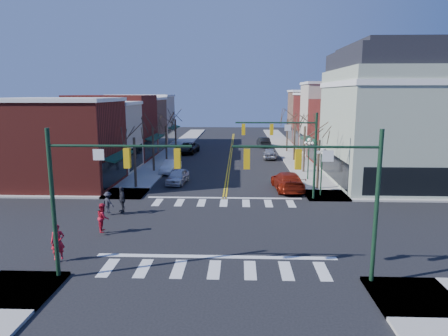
# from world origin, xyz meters

# --- Properties ---
(ground) EXTENTS (160.00, 160.00, 0.00)m
(ground) POSITION_xyz_m (0.00, 0.00, 0.00)
(ground) COLOR black
(ground) RESTS_ON ground
(sidewalk_left) EXTENTS (3.50, 70.00, 0.15)m
(sidewalk_left) POSITION_xyz_m (-8.75, 20.00, 0.07)
(sidewalk_left) COLOR #9E9B93
(sidewalk_left) RESTS_ON ground
(sidewalk_right) EXTENTS (3.50, 70.00, 0.15)m
(sidewalk_right) POSITION_xyz_m (8.75, 20.00, 0.07)
(sidewalk_right) COLOR #9E9B93
(sidewalk_right) RESTS_ON ground
(bldg_left_brick_a) EXTENTS (10.00, 8.50, 8.00)m
(bldg_left_brick_a) POSITION_xyz_m (-15.50, 11.75, 4.00)
(bldg_left_brick_a) COLOR maroon
(bldg_left_brick_a) RESTS_ON ground
(bldg_left_stucco_a) EXTENTS (10.00, 7.00, 7.50)m
(bldg_left_stucco_a) POSITION_xyz_m (-15.50, 19.50, 3.75)
(bldg_left_stucco_a) COLOR #B7AB97
(bldg_left_stucco_a) RESTS_ON ground
(bldg_left_brick_b) EXTENTS (10.00, 9.00, 8.50)m
(bldg_left_brick_b) POSITION_xyz_m (-15.50, 27.50, 4.25)
(bldg_left_brick_b) COLOR maroon
(bldg_left_brick_b) RESTS_ON ground
(bldg_left_tan) EXTENTS (10.00, 7.50, 7.80)m
(bldg_left_tan) POSITION_xyz_m (-15.50, 35.75, 3.90)
(bldg_left_tan) COLOR #875F4A
(bldg_left_tan) RESTS_ON ground
(bldg_left_stucco_b) EXTENTS (10.00, 8.00, 8.20)m
(bldg_left_stucco_b) POSITION_xyz_m (-15.50, 43.50, 4.10)
(bldg_left_stucco_b) COLOR #B7AB97
(bldg_left_stucco_b) RESTS_ON ground
(bldg_right_brick_a) EXTENTS (10.00, 8.50, 8.00)m
(bldg_right_brick_a) POSITION_xyz_m (15.50, 25.75, 4.00)
(bldg_right_brick_a) COLOR maroon
(bldg_right_brick_a) RESTS_ON ground
(bldg_right_stucco) EXTENTS (10.00, 7.00, 10.00)m
(bldg_right_stucco) POSITION_xyz_m (15.50, 33.50, 5.00)
(bldg_right_stucco) COLOR #B7AB97
(bldg_right_stucco) RESTS_ON ground
(bldg_right_brick_b) EXTENTS (10.00, 8.00, 8.50)m
(bldg_right_brick_b) POSITION_xyz_m (15.50, 41.00, 4.25)
(bldg_right_brick_b) COLOR maroon
(bldg_right_brick_b) RESTS_ON ground
(bldg_right_tan) EXTENTS (10.00, 8.00, 9.00)m
(bldg_right_tan) POSITION_xyz_m (15.50, 49.00, 4.50)
(bldg_right_tan) COLOR #875F4A
(bldg_right_tan) RESTS_ON ground
(victorian_corner) EXTENTS (12.25, 14.25, 13.30)m
(victorian_corner) POSITION_xyz_m (16.50, 14.50, 6.66)
(victorian_corner) COLOR #9AA790
(victorian_corner) RESTS_ON ground
(traffic_mast_near_left) EXTENTS (6.60, 0.28, 7.20)m
(traffic_mast_near_left) POSITION_xyz_m (-5.55, -7.40, 4.71)
(traffic_mast_near_left) COLOR #14331E
(traffic_mast_near_left) RESTS_ON ground
(traffic_mast_near_right) EXTENTS (6.60, 0.28, 7.20)m
(traffic_mast_near_right) POSITION_xyz_m (5.55, -7.40, 4.71)
(traffic_mast_near_right) COLOR #14331E
(traffic_mast_near_right) RESTS_ON ground
(traffic_mast_far_right) EXTENTS (6.60, 0.28, 7.20)m
(traffic_mast_far_right) POSITION_xyz_m (5.55, 7.40, 4.71)
(traffic_mast_far_right) COLOR #14331E
(traffic_mast_far_right) RESTS_ON ground
(lamppost_corner) EXTENTS (0.36, 0.36, 4.33)m
(lamppost_corner) POSITION_xyz_m (8.20, 8.50, 2.96)
(lamppost_corner) COLOR #14331E
(lamppost_corner) RESTS_ON ground
(lamppost_midblock) EXTENTS (0.36, 0.36, 4.33)m
(lamppost_midblock) POSITION_xyz_m (8.20, 15.00, 2.96)
(lamppost_midblock) COLOR #14331E
(lamppost_midblock) RESTS_ON ground
(tree_left_a) EXTENTS (0.24, 0.24, 4.76)m
(tree_left_a) POSITION_xyz_m (-8.40, 11.00, 2.38)
(tree_left_a) COLOR #382B21
(tree_left_a) RESTS_ON ground
(tree_left_b) EXTENTS (0.24, 0.24, 5.04)m
(tree_left_b) POSITION_xyz_m (-8.40, 19.00, 2.52)
(tree_left_b) COLOR #382B21
(tree_left_b) RESTS_ON ground
(tree_left_c) EXTENTS (0.24, 0.24, 4.55)m
(tree_left_c) POSITION_xyz_m (-8.40, 27.00, 2.27)
(tree_left_c) COLOR #382B21
(tree_left_c) RESTS_ON ground
(tree_left_d) EXTENTS (0.24, 0.24, 4.90)m
(tree_left_d) POSITION_xyz_m (-8.40, 35.00, 2.45)
(tree_left_d) COLOR #382B21
(tree_left_d) RESTS_ON ground
(tree_right_a) EXTENTS (0.24, 0.24, 4.62)m
(tree_right_a) POSITION_xyz_m (8.40, 11.00, 2.31)
(tree_right_a) COLOR #382B21
(tree_right_a) RESTS_ON ground
(tree_right_b) EXTENTS (0.24, 0.24, 5.18)m
(tree_right_b) POSITION_xyz_m (8.40, 19.00, 2.59)
(tree_right_b) COLOR #382B21
(tree_right_b) RESTS_ON ground
(tree_right_c) EXTENTS (0.24, 0.24, 4.83)m
(tree_right_c) POSITION_xyz_m (8.40, 27.00, 2.42)
(tree_right_c) COLOR #382B21
(tree_right_c) RESTS_ON ground
(tree_right_d) EXTENTS (0.24, 0.24, 4.97)m
(tree_right_d) POSITION_xyz_m (8.40, 35.00, 2.48)
(tree_right_d) COLOR #382B21
(tree_right_d) RESTS_ON ground
(car_left_near) EXTENTS (2.11, 4.35, 1.43)m
(car_left_near) POSITION_xyz_m (-4.80, 13.10, 0.72)
(car_left_near) COLOR silver
(car_left_near) RESTS_ON ground
(car_left_mid) EXTENTS (1.91, 4.34, 1.39)m
(car_left_mid) POSITION_xyz_m (-6.40, 18.44, 0.69)
(car_left_mid) COLOR white
(car_left_mid) RESTS_ON ground
(car_left_far) EXTENTS (3.27, 5.97, 1.59)m
(car_left_far) POSITION_xyz_m (-6.40, 33.10, 0.79)
(car_left_far) COLOR black
(car_left_far) RESTS_ON ground
(car_right_near) EXTENTS (2.82, 6.00, 1.69)m
(car_right_near) POSITION_xyz_m (5.65, 10.82, 0.85)
(car_right_near) COLOR maroon
(car_right_near) RESTS_ON ground
(car_right_mid) EXTENTS (1.89, 4.39, 1.48)m
(car_right_mid) POSITION_xyz_m (5.32, 28.63, 0.74)
(car_right_mid) COLOR #ADADB1
(car_right_mid) RESTS_ON ground
(car_right_far) EXTENTS (2.14, 5.00, 1.60)m
(car_right_far) POSITION_xyz_m (5.25, 40.95, 0.80)
(car_right_far) COLOR black
(car_right_far) RESTS_ON ground
(pedestrian_red_a) EXTENTS (0.81, 0.70, 1.88)m
(pedestrian_red_a) POSITION_xyz_m (-8.23, -5.54, 1.09)
(pedestrian_red_a) COLOR #B61324
(pedestrian_red_a) RESTS_ON sidewalk_left
(pedestrian_red_b) EXTENTS (0.88, 1.03, 1.82)m
(pedestrian_red_b) POSITION_xyz_m (-7.30, -1.21, 1.06)
(pedestrian_red_b) COLOR #B41327
(pedestrian_red_b) RESTS_ON sidewalk_left
(pedestrian_dark_a) EXTENTS (0.94, 1.20, 1.90)m
(pedestrian_dark_a) POSITION_xyz_m (-7.30, 2.89, 1.10)
(pedestrian_dark_a) COLOR black
(pedestrian_dark_a) RESTS_ON sidewalk_left
(pedestrian_dark_b) EXTENTS (1.17, 1.04, 1.57)m
(pedestrian_dark_b) POSITION_xyz_m (-8.28, 2.71, 0.94)
(pedestrian_dark_b) COLOR #22212A
(pedestrian_dark_b) RESTS_ON sidewalk_left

